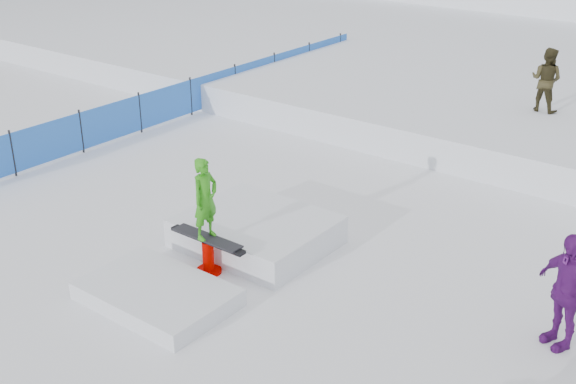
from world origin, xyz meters
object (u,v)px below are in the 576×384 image
Objects in this scene: jib_rail_feature at (231,244)px; spectator_purple at (566,291)px; walker_olive at (546,80)px; safety_fence at (191,96)px.

spectator_purple is at bearing 10.62° from jib_rail_feature.
jib_rail_feature is (-2.11, -9.54, -1.30)m from walker_olive.
safety_fence is at bearing 28.97° from walker_olive.
spectator_purple is 0.41× the size of jib_rail_feature.
safety_fence is 8.83× the size of spectator_purple.
walker_olive is at bearing 142.08° from spectator_purple.
safety_fence is at bearing -170.52° from spectator_purple.
spectator_purple is at bearing 116.13° from walker_olive.
jib_rail_feature reaches higher than safety_fence.
spectator_purple is (3.38, -8.51, -0.70)m from walker_olive.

